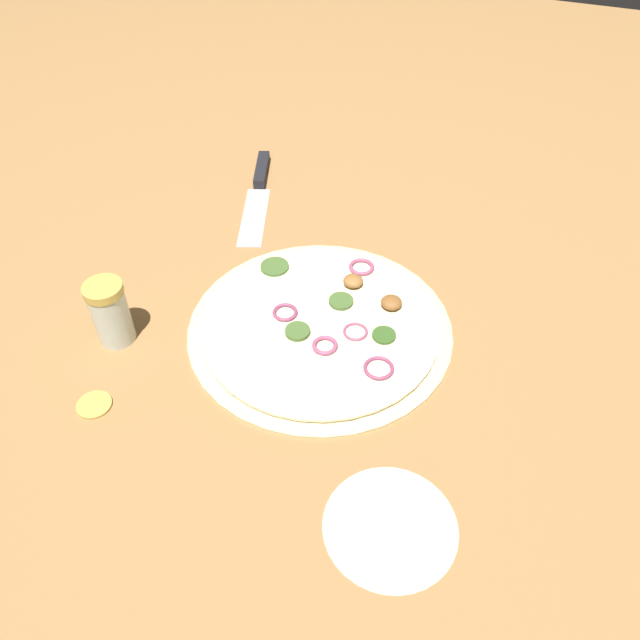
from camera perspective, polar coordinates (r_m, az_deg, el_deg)
ground_plane at (r=0.87m, az=0.00°, el=-0.80°), size 3.00×3.00×0.00m
pizza at (r=0.87m, az=0.13°, el=-0.45°), size 0.37×0.37×0.03m
knife at (r=1.15m, az=-5.55°, el=12.35°), size 0.27×0.12×0.02m
spice_jar at (r=0.87m, az=-18.62°, el=0.65°), size 0.05×0.05×0.09m
loose_cap at (r=0.83m, az=-19.97°, el=-7.23°), size 0.04×0.04×0.01m
flour_patch at (r=0.70m, az=6.43°, el=-18.24°), size 0.14×0.14×0.00m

